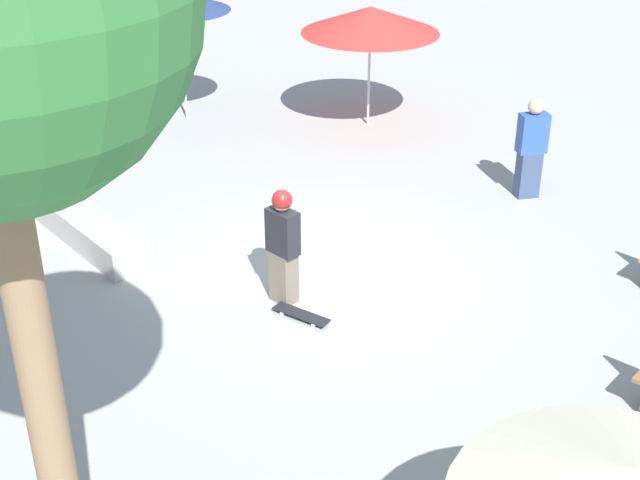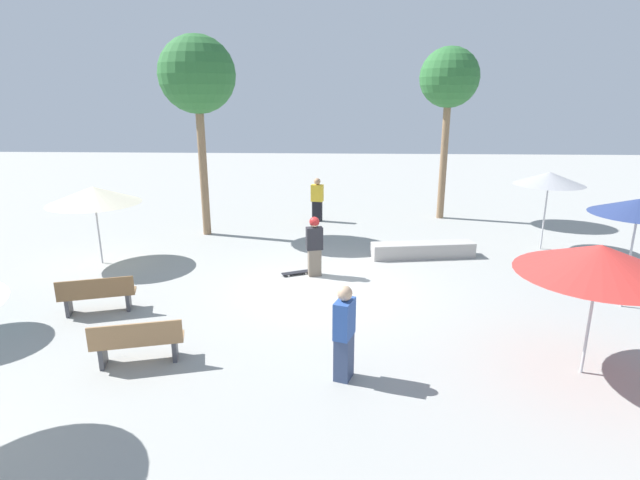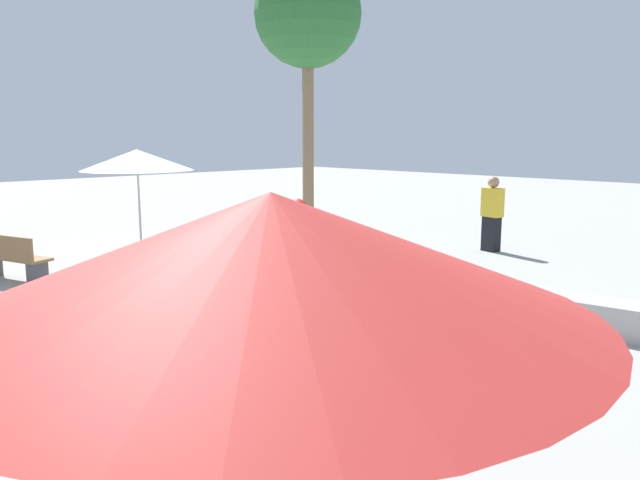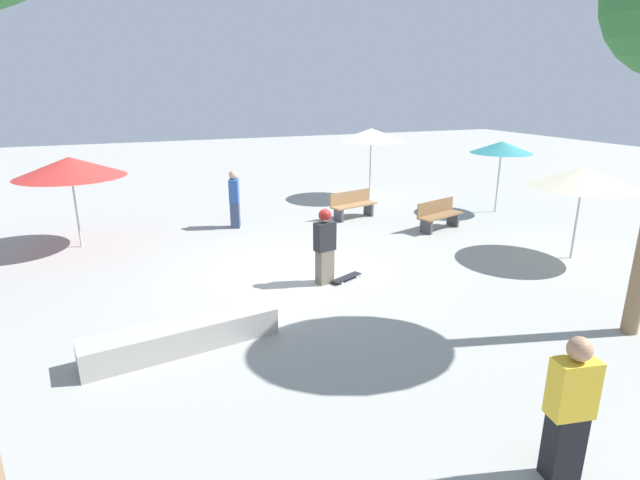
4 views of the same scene
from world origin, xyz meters
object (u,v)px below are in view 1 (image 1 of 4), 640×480
object	(u,v)px
bystander_far	(531,149)
concrete_ledge	(82,225)
skateboard	(301,314)
shade_umbrella_navy	(178,1)
shade_umbrella_red	(370,20)
skater_main	(283,243)

from	to	relation	value
bystander_far	concrete_ledge	bearing A→B (deg)	-0.63
skateboard	bystander_far	distance (m)	5.31
concrete_ledge	bystander_far	distance (m)	7.23
shade_umbrella_navy	bystander_far	size ratio (longest dim) A/B	1.49
shade_umbrella_navy	shade_umbrella_red	size ratio (longest dim) A/B	0.95
concrete_ledge	shade_umbrella_navy	bearing A→B (deg)	-130.97
skateboard	concrete_ledge	bearing A→B (deg)	-179.83
skater_main	shade_umbrella_red	distance (m)	6.94
skateboard	shade_umbrella_navy	size ratio (longest dim) A/B	0.32
concrete_ledge	shade_umbrella_navy	distance (m)	5.73
skateboard	shade_umbrella_navy	bearing A→B (deg)	142.19
skater_main	shade_umbrella_navy	distance (m)	7.54
shade_umbrella_navy	bystander_far	distance (m)	7.37
concrete_ledge	bystander_far	size ratio (longest dim) A/B	1.85
concrete_ledge	bystander_far	bearing A→B (deg)	160.62
skateboard	skater_main	bearing A→B (deg)	151.90
shade_umbrella_red	bystander_far	bearing A→B (deg)	94.88
concrete_ledge	shade_umbrella_red	xyz separation A→B (m)	(-6.44, -1.79, 1.87)
concrete_ledge	shade_umbrella_navy	xyz separation A→B (m)	(-3.49, -4.02, 2.13)
skateboard	concrete_ledge	distance (m)	4.05
skater_main	skateboard	world-z (taller)	skater_main
concrete_ledge	skateboard	bearing A→B (deg)	114.91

